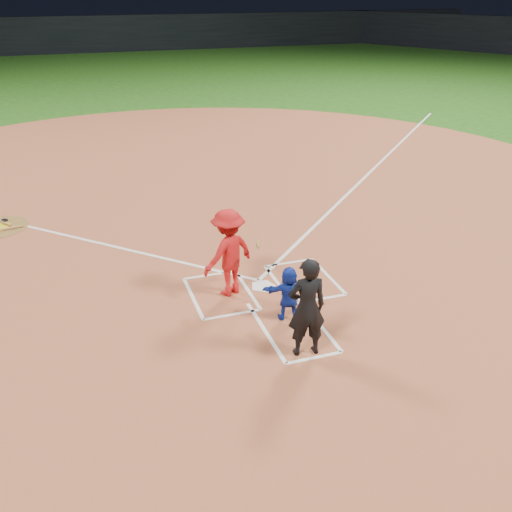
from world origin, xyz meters
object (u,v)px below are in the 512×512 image
object	(u,v)px
home_plate	(263,286)
umpire	(307,308)
catcher	(289,293)
batter_at_plate	(229,253)

from	to	relation	value
home_plate	umpire	xyz separation A→B (m)	(-0.10, -2.59, 0.95)
home_plate	catcher	world-z (taller)	catcher
catcher	umpire	xyz separation A→B (m)	(-0.14, -1.20, 0.39)
umpire	catcher	bearing A→B (deg)	-92.12
home_plate	batter_at_plate	world-z (taller)	batter_at_plate
catcher	umpire	distance (m)	1.27
catcher	batter_at_plate	bearing A→B (deg)	-41.78
umpire	batter_at_plate	bearing A→B (deg)	-70.29
home_plate	umpire	bearing A→B (deg)	87.88
home_plate	catcher	size ratio (longest dim) A/B	0.53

